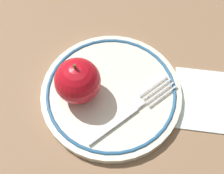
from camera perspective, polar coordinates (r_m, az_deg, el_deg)
name	(u,v)px	position (r m, az deg, el deg)	size (l,w,h in m)	color
ground_plane	(117,94)	(0.54, 0.86, -1.34)	(2.00, 2.00, 0.00)	#896649
plate	(112,95)	(0.52, 0.00, -1.53)	(0.24, 0.24, 0.02)	silver
apple_red_whole	(78,81)	(0.49, -6.31, 1.10)	(0.07, 0.07, 0.08)	red
fork	(129,112)	(0.50, 3.14, -4.59)	(0.17, 0.08, 0.00)	silver
napkin_folded	(216,100)	(0.56, 18.54, -2.35)	(0.14, 0.12, 0.01)	white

